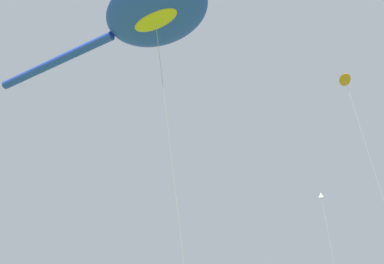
% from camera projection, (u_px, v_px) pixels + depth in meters
% --- Properties ---
extents(big_show_kite, '(11.35, 11.76, 19.82)m').
position_uv_depth(big_show_kite, '(150.00, 16.00, 21.19)').
color(big_show_kite, blue).
rests_on(big_show_kite, ground).
extents(small_kite_streamer_purple, '(1.35, 1.19, 19.75)m').
position_uv_depth(small_kite_streamer_purple, '(322.00, 199.00, 37.34)').
color(small_kite_streamer_purple, white).
rests_on(small_kite_streamer_purple, ground).
extents(small_kite_triangle_green, '(1.73, 1.54, 17.29)m').
position_uv_depth(small_kite_triangle_green, '(346.00, 84.00, 22.01)').
color(small_kite_triangle_green, orange).
rests_on(small_kite_triangle_green, ground).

